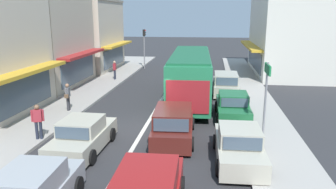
{
  "coord_description": "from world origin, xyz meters",
  "views": [
    {
      "loc": [
        3.3,
        -15.71,
        5.72
      ],
      "look_at": [
        0.88,
        2.57,
        1.2
      ],
      "focal_mm": 35.0,
      "sensor_mm": 36.0,
      "label": 1
    }
  ],
  "objects_px": {
    "pedestrian_with_handbag_near": "(68,95)",
    "sedan_queue_gap_filler": "(83,136)",
    "city_bus": "(191,73)",
    "parked_sedan_kerb_second": "(233,107)",
    "pedestrian_far_walker": "(115,69)",
    "parked_sedan_kerb_front": "(239,146)",
    "parked_wagon_kerb_third": "(226,84)",
    "directional_road_sign": "(267,82)",
    "pedestrian_browsing_midblock": "(38,120)",
    "wagon_queue_far_back": "(173,124)",
    "traffic_light_downstreet": "(144,42)"
  },
  "relations": [
    {
      "from": "pedestrian_with_handbag_near",
      "to": "pedestrian_far_walker",
      "type": "bearing_deg",
      "value": 90.13
    },
    {
      "from": "city_bus",
      "to": "pedestrian_with_handbag_near",
      "type": "bearing_deg",
      "value": -150.61
    },
    {
      "from": "traffic_light_downstreet",
      "to": "parked_sedan_kerb_front",
      "type": "bearing_deg",
      "value": -69.47
    },
    {
      "from": "directional_road_sign",
      "to": "pedestrian_browsing_midblock",
      "type": "bearing_deg",
      "value": -169.2
    },
    {
      "from": "directional_road_sign",
      "to": "pedestrian_far_walker",
      "type": "relative_size",
      "value": 2.21
    },
    {
      "from": "parked_wagon_kerb_third",
      "to": "parked_sedan_kerb_second",
      "type": "bearing_deg",
      "value": -88.32
    },
    {
      "from": "city_bus",
      "to": "pedestrian_far_walker",
      "type": "xyz_separation_m",
      "value": [
        -7.03,
        5.79,
        -0.81
      ]
    },
    {
      "from": "wagon_queue_far_back",
      "to": "pedestrian_with_handbag_near",
      "type": "relative_size",
      "value": 2.81
    },
    {
      "from": "city_bus",
      "to": "traffic_light_downstreet",
      "type": "distance_m",
      "value": 13.97
    },
    {
      "from": "parked_wagon_kerb_third",
      "to": "parked_sedan_kerb_front",
      "type": "bearing_deg",
      "value": -89.66
    },
    {
      "from": "sedan_queue_gap_filler",
      "to": "pedestrian_far_walker",
      "type": "height_order",
      "value": "pedestrian_far_walker"
    },
    {
      "from": "wagon_queue_far_back",
      "to": "pedestrian_with_handbag_near",
      "type": "bearing_deg",
      "value": 152.51
    },
    {
      "from": "traffic_light_downstreet",
      "to": "pedestrian_browsing_midblock",
      "type": "height_order",
      "value": "traffic_light_downstreet"
    },
    {
      "from": "city_bus",
      "to": "wagon_queue_far_back",
      "type": "height_order",
      "value": "city_bus"
    },
    {
      "from": "city_bus",
      "to": "parked_sedan_kerb_second",
      "type": "bearing_deg",
      "value": -54.76
    },
    {
      "from": "traffic_light_downstreet",
      "to": "pedestrian_with_handbag_near",
      "type": "bearing_deg",
      "value": -94.29
    },
    {
      "from": "city_bus",
      "to": "wagon_queue_far_back",
      "type": "relative_size",
      "value": 2.39
    },
    {
      "from": "directional_road_sign",
      "to": "parked_wagon_kerb_third",
      "type": "bearing_deg",
      "value": 99.51
    },
    {
      "from": "pedestrian_with_handbag_near",
      "to": "traffic_light_downstreet",
      "type": "bearing_deg",
      "value": 85.71
    },
    {
      "from": "parked_sedan_kerb_front",
      "to": "parked_sedan_kerb_second",
      "type": "height_order",
      "value": "same"
    },
    {
      "from": "parked_wagon_kerb_third",
      "to": "pedestrian_with_handbag_near",
      "type": "relative_size",
      "value": 2.76
    },
    {
      "from": "wagon_queue_far_back",
      "to": "traffic_light_downstreet",
      "type": "xyz_separation_m",
      "value": [
        -5.47,
        20.13,
        2.11
      ]
    },
    {
      "from": "city_bus",
      "to": "traffic_light_downstreet",
      "type": "bearing_deg",
      "value": 114.44
    },
    {
      "from": "pedestrian_browsing_midblock",
      "to": "city_bus",
      "type": "bearing_deg",
      "value": 53.23
    },
    {
      "from": "parked_sedan_kerb_front",
      "to": "pedestrian_browsing_midblock",
      "type": "relative_size",
      "value": 2.61
    },
    {
      "from": "directional_road_sign",
      "to": "pedestrian_browsing_midblock",
      "type": "distance_m",
      "value": 10.62
    },
    {
      "from": "pedestrian_with_handbag_near",
      "to": "sedan_queue_gap_filler",
      "type": "bearing_deg",
      "value": -60.32
    },
    {
      "from": "parked_sedan_kerb_front",
      "to": "pedestrian_browsing_midblock",
      "type": "height_order",
      "value": "pedestrian_browsing_midblock"
    },
    {
      "from": "parked_sedan_kerb_front",
      "to": "directional_road_sign",
      "type": "xyz_separation_m",
      "value": [
        1.38,
        2.92,
        2.01
      ]
    },
    {
      "from": "traffic_light_downstreet",
      "to": "pedestrian_far_walker",
      "type": "relative_size",
      "value": 2.58
    },
    {
      "from": "parked_sedan_kerb_second",
      "to": "pedestrian_far_walker",
      "type": "distance_m",
      "value": 13.59
    },
    {
      "from": "pedestrian_browsing_midblock",
      "to": "pedestrian_far_walker",
      "type": "bearing_deg",
      "value": 92.61
    },
    {
      "from": "city_bus",
      "to": "directional_road_sign",
      "type": "distance_m",
      "value": 7.7
    },
    {
      "from": "city_bus",
      "to": "pedestrian_with_handbag_near",
      "type": "relative_size",
      "value": 6.71
    },
    {
      "from": "sedan_queue_gap_filler",
      "to": "pedestrian_far_walker",
      "type": "relative_size",
      "value": 2.59
    },
    {
      "from": "city_bus",
      "to": "pedestrian_with_handbag_near",
      "type": "distance_m",
      "value": 8.09
    },
    {
      "from": "parked_sedan_kerb_second",
      "to": "pedestrian_with_handbag_near",
      "type": "height_order",
      "value": "pedestrian_with_handbag_near"
    },
    {
      "from": "parked_wagon_kerb_third",
      "to": "city_bus",
      "type": "bearing_deg",
      "value": -139.75
    },
    {
      "from": "directional_road_sign",
      "to": "pedestrian_browsing_midblock",
      "type": "height_order",
      "value": "directional_road_sign"
    },
    {
      "from": "sedan_queue_gap_filler",
      "to": "city_bus",
      "type": "bearing_deg",
      "value": 66.75
    },
    {
      "from": "wagon_queue_far_back",
      "to": "pedestrian_far_walker",
      "type": "height_order",
      "value": "pedestrian_far_walker"
    },
    {
      "from": "pedestrian_with_handbag_near",
      "to": "city_bus",
      "type": "bearing_deg",
      "value": 29.39
    },
    {
      "from": "parked_sedan_kerb_second",
      "to": "parked_sedan_kerb_front",
      "type": "bearing_deg",
      "value": -91.01
    },
    {
      "from": "pedestrian_browsing_midblock",
      "to": "pedestrian_far_walker",
      "type": "distance_m",
      "value": 14.34
    },
    {
      "from": "traffic_light_downstreet",
      "to": "sedan_queue_gap_filler",
      "type": "bearing_deg",
      "value": -85.36
    },
    {
      "from": "pedestrian_with_handbag_near",
      "to": "directional_road_sign",
      "type": "bearing_deg",
      "value": -13.49
    },
    {
      "from": "parked_sedan_kerb_second",
      "to": "traffic_light_downstreet",
      "type": "bearing_deg",
      "value": 117.11
    },
    {
      "from": "parked_sedan_kerb_second",
      "to": "wagon_queue_far_back",
      "type": "bearing_deg",
      "value": -128.45
    },
    {
      "from": "city_bus",
      "to": "traffic_light_downstreet",
      "type": "xyz_separation_m",
      "value": [
        -5.76,
        12.68,
        0.97
      ]
    },
    {
      "from": "parked_wagon_kerb_third",
      "to": "directional_road_sign",
      "type": "relative_size",
      "value": 1.25
    }
  ]
}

